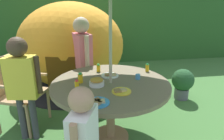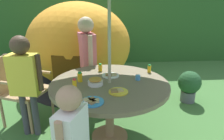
% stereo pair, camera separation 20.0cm
% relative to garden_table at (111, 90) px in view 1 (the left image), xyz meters
% --- Properties ---
extents(ground_plane, '(10.00, 10.00, 0.02)m').
position_rel_garden_table_xyz_m(ground_plane, '(0.00, 0.00, -0.67)').
color(ground_plane, '#3D6B33').
extents(hedge_backdrop, '(9.00, 0.70, 2.10)m').
position_rel_garden_table_xyz_m(hedge_backdrop, '(0.00, 3.52, 0.40)').
color(hedge_backdrop, '#285623').
rests_on(hedge_backdrop, ground_plane).
extents(garden_table, '(1.38, 1.38, 0.75)m').
position_rel_garden_table_xyz_m(garden_table, '(0.00, 0.00, 0.00)').
color(garden_table, '#93704C').
rests_on(garden_table, ground_plane).
extents(wooden_chair, '(0.66, 0.68, 0.97)m').
position_rel_garden_table_xyz_m(wooden_chair, '(-1.21, 0.49, -0.10)').
color(wooden_chair, tan).
rests_on(wooden_chair, ground_plane).
extents(dome_tent, '(2.29, 2.29, 1.63)m').
position_rel_garden_table_xyz_m(dome_tent, '(-0.49, 1.78, 0.15)').
color(dome_tent, orange).
rests_on(dome_tent, ground_plane).
extents(potted_plant, '(0.38, 0.38, 0.54)m').
position_rel_garden_table_xyz_m(potted_plant, '(1.40, 0.87, -0.35)').
color(potted_plant, '#595960').
rests_on(potted_plant, ground_plane).
extents(child_in_pink_shirt, '(0.31, 0.46, 1.43)m').
position_rel_garden_table_xyz_m(child_in_pink_shirt, '(-0.29, 0.93, 0.26)').
color(child_in_pink_shirt, '#3F3F47').
rests_on(child_in_pink_shirt, ground_plane).
extents(child_in_yellow_shirt, '(0.43, 0.23, 1.29)m').
position_rel_garden_table_xyz_m(child_in_yellow_shirt, '(-1.01, 0.15, 0.17)').
color(child_in_yellow_shirt, '#3F3F47').
rests_on(child_in_yellow_shirt, ground_plane).
extents(child_in_white_shirt, '(0.25, 0.36, 1.11)m').
position_rel_garden_table_xyz_m(child_in_white_shirt, '(-0.35, -0.88, 0.05)').
color(child_in_white_shirt, '#3F3F47').
rests_on(child_in_white_shirt, ground_plane).
extents(snack_bowl, '(0.17, 0.17, 0.09)m').
position_rel_garden_table_xyz_m(snack_bowl, '(-0.16, -0.05, 0.14)').
color(snack_bowl, white).
rests_on(snack_bowl, garden_table).
extents(plate_near_right, '(0.22, 0.22, 0.03)m').
position_rel_garden_table_xyz_m(plate_near_right, '(-0.20, -0.47, 0.11)').
color(plate_near_right, '#338CD8').
rests_on(plate_near_right, garden_table).
extents(plate_far_right, '(0.21, 0.21, 0.03)m').
position_rel_garden_table_xyz_m(plate_far_right, '(0.07, -0.26, 0.11)').
color(plate_far_right, yellow).
rests_on(plate_far_right, garden_table).
extents(plate_front_edge, '(0.22, 0.22, 0.03)m').
position_rel_garden_table_xyz_m(plate_front_edge, '(0.03, 0.22, 0.11)').
color(plate_front_edge, white).
rests_on(plate_front_edge, garden_table).
extents(juice_bottle_near_left, '(0.05, 0.05, 0.11)m').
position_rel_garden_table_xyz_m(juice_bottle_near_left, '(0.55, 0.31, 0.15)').
color(juice_bottle_near_left, yellow).
rests_on(juice_bottle_near_left, garden_table).
extents(juice_bottle_far_left, '(0.06, 0.06, 0.12)m').
position_rel_garden_table_xyz_m(juice_bottle_far_left, '(-0.34, 0.06, 0.15)').
color(juice_bottle_far_left, yellow).
rests_on(juice_bottle_far_left, garden_table).
extents(juice_bottle_center_front, '(0.05, 0.05, 0.13)m').
position_rel_garden_table_xyz_m(juice_bottle_center_front, '(-0.38, -0.17, 0.16)').
color(juice_bottle_center_front, yellow).
rests_on(juice_bottle_center_front, garden_table).
extents(juice_bottle_center_back, '(0.05, 0.05, 0.10)m').
position_rel_garden_table_xyz_m(juice_bottle_center_back, '(-0.10, 0.42, 0.15)').
color(juice_bottle_center_back, yellow).
rests_on(juice_bottle_center_back, garden_table).
extents(cup_near, '(0.06, 0.06, 0.06)m').
position_rel_garden_table_xyz_m(cup_near, '(0.34, 0.06, 0.13)').
color(cup_near, '#4C99D8').
rests_on(cup_near, garden_table).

